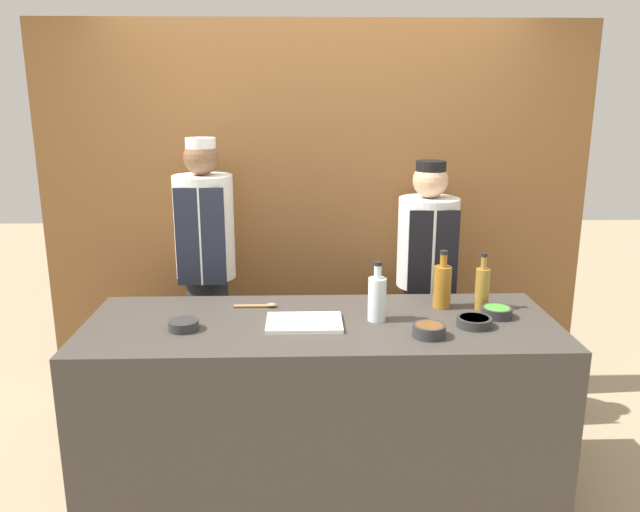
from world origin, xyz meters
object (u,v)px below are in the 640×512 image
object	(u,v)px
sauce_bowl_purple	(474,321)
cutting_board	(304,323)
bottle_clear	(377,298)
wooden_spoon	(260,305)
chef_right	(426,286)
sauce_bowl_white	(184,325)
sauce_bowl_green	(497,312)
sauce_bowl_brown	(429,330)
bottle_vinegar	(482,287)
bottle_amber	(442,285)
chef_left	(207,275)

from	to	relation	value
sauce_bowl_purple	cutting_board	xyz separation A→B (m)	(-0.79, 0.04, -0.01)
bottle_clear	wooden_spoon	distance (m)	0.61
wooden_spoon	sauce_bowl_purple	bearing A→B (deg)	-16.23
chef_right	sauce_bowl_white	bearing A→B (deg)	-147.23
sauce_bowl_green	sauce_bowl_brown	bearing A→B (deg)	-147.63
sauce_bowl_white	sauce_bowl_purple	xyz separation A→B (m)	(1.34, 0.00, -0.00)
sauce_bowl_purple	chef_right	distance (m)	0.82
sauce_bowl_white	cutting_board	distance (m)	0.55
sauce_bowl_green	bottle_vinegar	distance (m)	0.16
cutting_board	bottle_amber	xyz separation A→B (m)	(0.70, 0.23, 0.11)
wooden_spoon	bottle_vinegar	bearing A→B (deg)	-2.54
sauce_bowl_purple	wooden_spoon	bearing A→B (deg)	163.77
sauce_bowl_white	sauce_bowl_brown	distance (m)	1.11
bottle_clear	chef_right	world-z (taller)	chef_right
chef_right	wooden_spoon	bearing A→B (deg)	-151.16
sauce_bowl_green	wooden_spoon	bearing A→B (deg)	171.43
sauce_bowl_white	sauce_bowl_brown	xyz separation A→B (m)	(1.11, -0.11, 0.01)
sauce_bowl_purple	bottle_amber	size ratio (longest dim) A/B	0.55
bottle_clear	wooden_spoon	world-z (taller)	bottle_clear
sauce_bowl_green	chef_right	bearing A→B (deg)	106.35
bottle_clear	chef_left	world-z (taller)	chef_left
sauce_bowl_white	bottle_amber	size ratio (longest dim) A/B	0.46
bottle_vinegar	sauce_bowl_brown	bearing A→B (deg)	-132.75
wooden_spoon	chef_right	world-z (taller)	chef_right
bottle_clear	bottle_amber	size ratio (longest dim) A/B	0.98
bottle_clear	bottle_amber	distance (m)	0.39
chef_left	sauce_bowl_white	bearing A→B (deg)	-88.94
wooden_spoon	chef_left	world-z (taller)	chef_left
bottle_amber	chef_right	bearing A→B (deg)	86.76
bottle_vinegar	chef_left	size ratio (longest dim) A/B	0.17
sauce_bowl_white	bottle_clear	xyz separation A→B (m)	(0.90, 0.10, 0.09)
bottle_vinegar	wooden_spoon	distance (m)	1.12
cutting_board	chef_left	distance (m)	0.96
cutting_board	chef_right	xyz separation A→B (m)	(0.73, 0.77, -0.07)
bottle_amber	bottle_vinegar	bearing A→B (deg)	-7.74
cutting_board	chef_right	bearing A→B (deg)	46.83
bottle_vinegar	wooden_spoon	xyz separation A→B (m)	(-1.11, 0.05, -0.10)
sauce_bowl_purple	bottle_vinegar	world-z (taller)	bottle_vinegar
sauce_bowl_purple	chef_left	distance (m)	1.58
bottle_amber	cutting_board	bearing A→B (deg)	-161.82
sauce_bowl_purple	chef_left	xyz separation A→B (m)	(-1.36, 0.82, -0.00)
wooden_spoon	chef_right	distance (m)	1.09
bottle_vinegar	bottle_amber	bearing A→B (deg)	172.26
bottle_clear	bottle_amber	bearing A→B (deg)	26.77
sauce_bowl_brown	wooden_spoon	bearing A→B (deg)	152.02
sauce_bowl_purple	bottle_vinegar	size ratio (longest dim) A/B	0.57
cutting_board	chef_right	world-z (taller)	chef_right
sauce_bowl_green	chef_left	xyz separation A→B (m)	(-1.50, 0.70, -0.00)
sauce_bowl_white	chef_left	bearing A→B (deg)	91.06
bottle_vinegar	chef_left	world-z (taller)	chef_left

